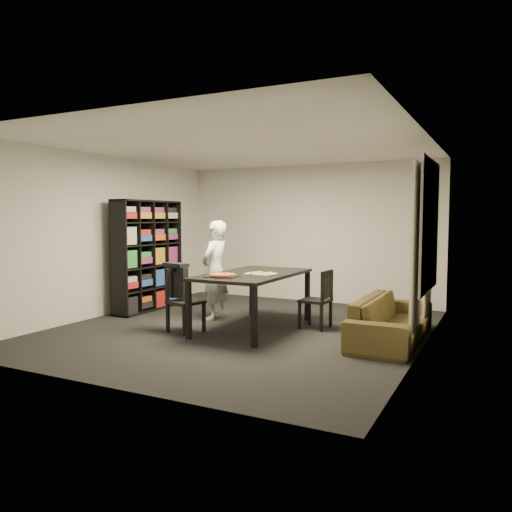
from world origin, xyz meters
The scene contains 16 objects.
room centered at (0.00, 0.00, 1.30)m, with size 5.01×5.51×2.61m.
window_pane centered at (2.48, 0.60, 1.50)m, with size 0.02×1.40×1.60m, color black.
window_frame centered at (2.48, 0.60, 1.50)m, with size 0.03×1.52×1.72m, color white.
curtain_left centered at (2.40, 0.08, 1.15)m, with size 0.03×0.70×2.25m, color beige.
curtain_right centered at (2.40, 1.12, 1.15)m, with size 0.03×0.70×2.25m, color beige.
bookshelf centered at (-2.16, 0.60, 0.95)m, with size 0.35×1.50×1.90m, color black.
dining_table centered at (0.15, 0.09, 0.74)m, with size 1.08×1.95×0.81m.
chair_left centered at (-0.69, -0.49, 0.51)m, with size 0.51×0.51×0.89m.
chair_right centered at (1.02, 0.53, 0.48)m, with size 0.42×0.42×0.85m.
draped_jacket centered at (-0.81, -0.46, 0.74)m, with size 0.43×0.27×0.49m.
person centered at (-0.70, 0.43, 0.78)m, with size 0.57×0.37×1.56m, color silver.
baking_tray centered at (-0.02, -0.49, 0.82)m, with size 0.40×0.32×0.01m, color black.
pepperoni_pizza centered at (-0.01, -0.50, 0.84)m, with size 0.35×0.35×0.03m.
kitchen_towel centered at (0.30, 0.05, 0.82)m, with size 0.40×0.30×0.01m, color white.
pizza_slices centered at (0.31, 0.05, 0.83)m, with size 0.37×0.31×0.01m, color gold, non-canonical shape.
sofa centered at (2.08, 0.27, 0.29)m, with size 1.95×0.76×0.57m, color #3C3918.
Camera 1 is at (3.38, -6.24, 1.61)m, focal length 35.00 mm.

